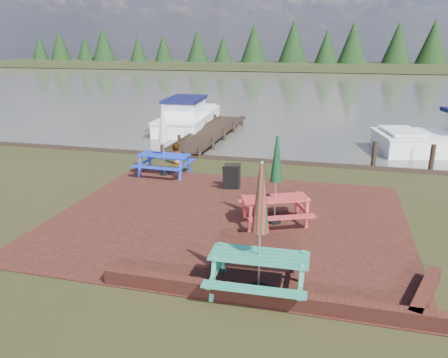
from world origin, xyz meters
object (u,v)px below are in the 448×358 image
at_px(picnic_table_blue, 164,151).
at_px(chalkboard, 232,177).
at_px(jetty, 210,133).
at_px(picnic_table_teal, 260,249).
at_px(person, 176,143).
at_px(boat_jetty, 188,118).
at_px(picnic_table_red, 275,194).

xyz_separation_m(picnic_table_blue, chalkboard, (2.62, -0.93, -0.43)).
distance_m(chalkboard, jetty, 8.47).
xyz_separation_m(picnic_table_teal, person, (-4.57, 7.92, -0.06)).
bearing_deg(jetty, chalkboard, -69.11).
height_order(picnic_table_teal, picnic_table_blue, picnic_table_teal).
distance_m(picnic_table_teal, person, 9.15).
distance_m(picnic_table_teal, jetty, 14.35).
xyz_separation_m(picnic_table_teal, jetty, (-4.88, 13.48, -0.75)).
xyz_separation_m(picnic_table_teal, picnic_table_blue, (-4.49, 6.50, -0.02)).
bearing_deg(chalkboard, picnic_table_blue, 148.87).
distance_m(picnic_table_blue, boat_jetty, 9.54).
bearing_deg(picnic_table_red, picnic_table_blue, 118.96).
distance_m(picnic_table_red, picnic_table_blue, 5.40).
bearing_deg(picnic_table_teal, jetty, 107.81).
relative_size(picnic_table_teal, boat_jetty, 0.36).
xyz_separation_m(picnic_table_blue, boat_jetty, (-2.33, 9.24, -0.46)).
bearing_deg(chalkboard, picnic_table_red, -65.60).
bearing_deg(jetty, person, -86.83).
bearing_deg(picnic_table_blue, boat_jetty, 106.14).
relative_size(chalkboard, person, 0.50).
height_order(picnic_table_red, picnic_table_blue, picnic_table_blue).
relative_size(picnic_table_red, person, 1.43).
xyz_separation_m(picnic_table_red, person, (-4.40, 4.68, -0.00)).
bearing_deg(chalkboard, jetty, 99.34).
relative_size(picnic_table_red, chalkboard, 2.86).
bearing_deg(boat_jetty, picnic_table_red, -66.66).
height_order(boat_jetty, person, person).
xyz_separation_m(jetty, person, (0.31, -5.56, 0.69)).
bearing_deg(picnic_table_blue, chalkboard, -17.59).
xyz_separation_m(chalkboard, jetty, (-3.02, 7.91, -0.30)).
bearing_deg(picnic_table_red, chalkboard, 102.01).
distance_m(chalkboard, person, 3.61).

